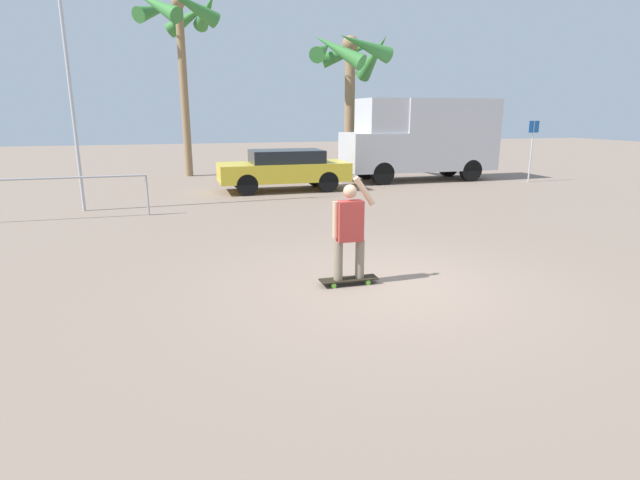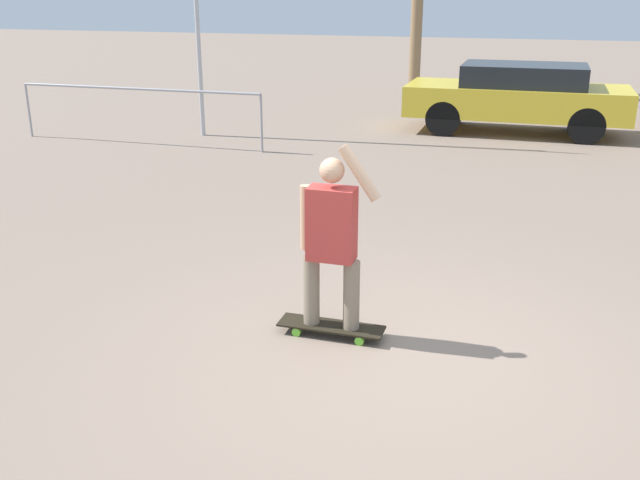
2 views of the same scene
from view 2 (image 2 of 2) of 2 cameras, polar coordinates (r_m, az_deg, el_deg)
The scene contains 5 objects.
ground_plane at distance 5.94m, azimuth 5.71°, elevation -9.19°, with size 80.00×80.00×0.00m, color gray.
skateboard at distance 6.20m, azimuth 0.89°, elevation -6.95°, with size 0.92×0.26×0.09m.
person_skateboarder at distance 5.88m, azimuth 0.93°, elevation 0.42°, with size 0.68×0.22×1.60m.
parked_car_yellow at distance 15.42m, azimuth 15.55°, elevation 11.07°, with size 4.42×1.77×1.39m.
plaza_railing_segment at distance 14.15m, azimuth -14.40°, elevation 11.11°, with size 5.05×0.05×1.08m.
Camera 2 is at (0.97, -5.12, 2.84)m, focal length 40.00 mm.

